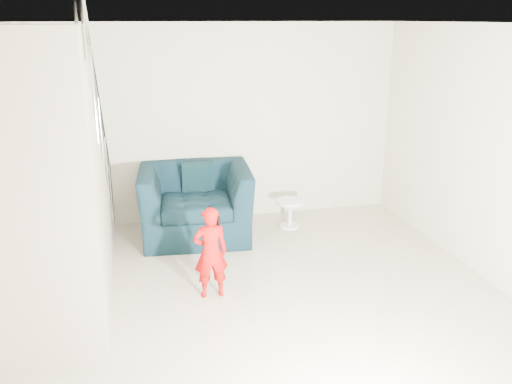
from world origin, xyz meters
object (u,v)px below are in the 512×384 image
staircase (49,219)px  toddler (211,252)px  armchair (196,202)px  side_table (290,209)px

staircase → toddler: bearing=-3.1°
toddler → armchair: bearing=-93.7°
side_table → staircase: (-2.84, -1.59, 0.69)m
side_table → staircase: 3.33m
toddler → staircase: (-1.51, 0.08, 0.46)m
armchair → staircase: staircase is taller
armchair → side_table: armchair is taller
side_table → staircase: bearing=-150.8°
armchair → side_table: (1.28, -0.00, -0.20)m
armchair → staircase: 2.28m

